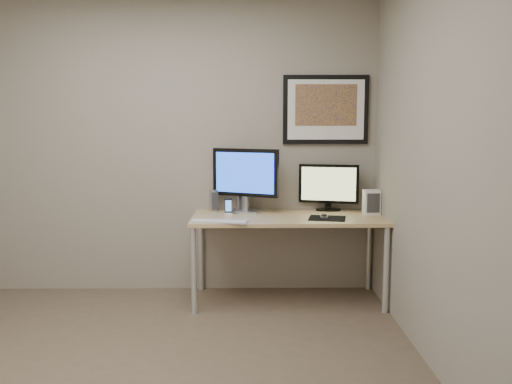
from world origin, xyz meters
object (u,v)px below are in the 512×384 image
framed_art (326,110)px  monitor_large (245,177)px  speaker_left (214,201)px  fan_unit (372,202)px  monitor_tv (329,186)px  desk (288,224)px  speaker_right (241,200)px  phone_dock (228,207)px  keyboard (219,222)px

framed_art → monitor_large: size_ratio=1.31×
speaker_left → fan_unit: size_ratio=0.91×
monitor_tv → fan_unit: monitor_tv is taller
desk → speaker_right: (-0.40, 0.28, 0.16)m
desk → speaker_right: speaker_right is taller
monitor_large → phone_dock: monitor_large is taller
framed_art → keyboard: size_ratio=1.64×
monitor_tv → fan_unit: 0.41m
monitor_tv → speaker_right: 0.78m
monitor_tv → phone_dock: size_ratio=3.77×
monitor_tv → fan_unit: bearing=-15.6°
desk → keyboard: 0.63m
monitor_tv → keyboard: (-0.94, -0.56, -0.21)m
desk → speaker_right: size_ratio=8.27×
keyboard → speaker_left: bearing=107.3°
framed_art → fan_unit: size_ratio=3.59×
desk → framed_art: size_ratio=2.13×
fan_unit → monitor_large: bearing=169.7°
keyboard → fan_unit: 1.34m
monitor_tv → keyboard: monitor_tv is taller
framed_art → monitor_tv: size_ratio=1.44×
speaker_left → phone_dock: speaker_left is taller
monitor_large → speaker_right: 0.23m
phone_dock → fan_unit: fan_unit is taller
monitor_tv → framed_art: bearing=131.7°
monitor_tv → monitor_large: bearing=-161.1°
keyboard → phone_dock: bearing=90.0°
speaker_left → monitor_large: bearing=-31.1°
desk → monitor_large: bearing=150.5°
speaker_right → monitor_large: bearing=-77.8°
monitor_large → fan_unit: monitor_large is taller
monitor_tv → speaker_right: (-0.77, 0.00, -0.12)m
monitor_large → fan_unit: size_ratio=2.74×
speaker_left → keyboard: size_ratio=0.42×
framed_art → monitor_large: framed_art is taller
fan_unit → keyboard: bearing=-168.4°
framed_art → monitor_tv: framed_art is taller
phone_dock → fan_unit: (1.22, 0.00, 0.04)m
monitor_large → monitor_tv: 0.74m
fan_unit → phone_dock: bearing=175.7°
keyboard → monitor_large: bearing=76.3°
desk → speaker_left: bearing=157.9°
speaker_left → fan_unit: (1.36, -0.17, 0.01)m
monitor_large → monitor_tv: (0.74, 0.08, -0.09)m
desk → phone_dock: phone_dock is taller
desk → monitor_tv: size_ratio=3.07×
speaker_right → phone_dock: size_ratio=1.40×
framed_art → fan_unit: (0.37, -0.24, -0.79)m
desk → monitor_tv: monitor_tv is taller
monitor_large → monitor_tv: monitor_large is taller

